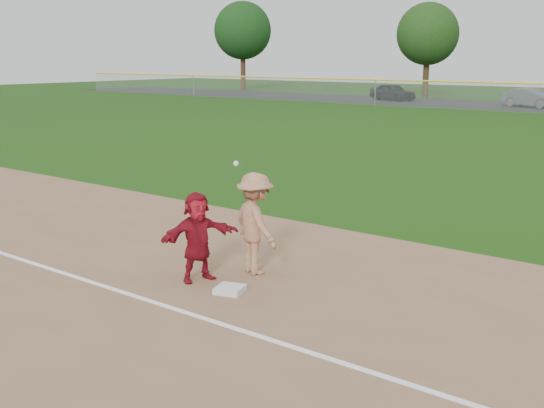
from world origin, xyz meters
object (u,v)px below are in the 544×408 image
Objects in this scene: first_base at (230,289)px; car_mid at (531,98)px; base_runner at (197,237)px; car_left at (393,92)px.

first_base is 45.96m from car_mid.
base_runner is at bearing -153.18° from car_mid.
car_left reaches higher than car_mid.
car_left is 0.99× the size of car_mid.
first_base is 1.13m from base_runner.
car_left reaches higher than first_base.
car_left is at bearing 115.48° from first_base.
car_mid is at bearing 30.89° from base_runner.
first_base is at bearing -140.79° from car_left.
car_mid reaches higher than first_base.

